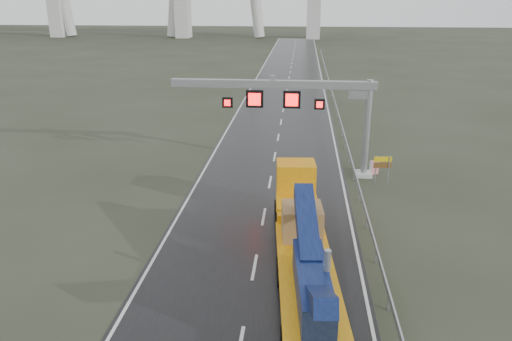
# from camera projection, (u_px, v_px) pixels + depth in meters

# --- Properties ---
(ground) EXTENTS (400.00, 400.00, 0.00)m
(ground) POSITION_uv_depth(u_px,v_px,m) (246.00, 316.00, 21.17)
(ground) COLOR #2B3122
(ground) RESTS_ON ground
(road) EXTENTS (11.00, 200.00, 0.02)m
(road) POSITION_uv_depth(u_px,v_px,m) (283.00, 110.00, 58.71)
(road) COLOR black
(road) RESTS_ON ground
(guardrail) EXTENTS (0.20, 140.00, 1.40)m
(guardrail) POSITION_uv_depth(u_px,v_px,m) (342.00, 127.00, 48.57)
(guardrail) COLOR #93969C
(guardrail) RESTS_ON ground
(sign_gantry) EXTENTS (14.90, 1.20, 7.42)m
(sign_gantry) POSITION_uv_depth(u_px,v_px,m) (302.00, 101.00, 36.00)
(sign_gantry) COLOR silver
(sign_gantry) RESTS_ON ground
(heavy_haul_truck) EXTENTS (3.92, 17.65, 4.11)m
(heavy_haul_truck) POSITION_uv_depth(u_px,v_px,m) (303.00, 238.00, 24.52)
(heavy_haul_truck) COLOR #C56F0A
(heavy_haul_truck) RESTS_ON ground
(exit_sign_pair) EXTENTS (1.26, 0.17, 2.16)m
(exit_sign_pair) POSITION_uv_depth(u_px,v_px,m) (382.00, 165.00, 35.21)
(exit_sign_pair) COLOR #A0A3A8
(exit_sign_pair) RESTS_ON ground
(striped_barrier) EXTENTS (0.70, 0.55, 1.04)m
(striped_barrier) POSITION_uv_depth(u_px,v_px,m) (374.00, 167.00, 37.73)
(striped_barrier) COLOR red
(striped_barrier) RESTS_ON ground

